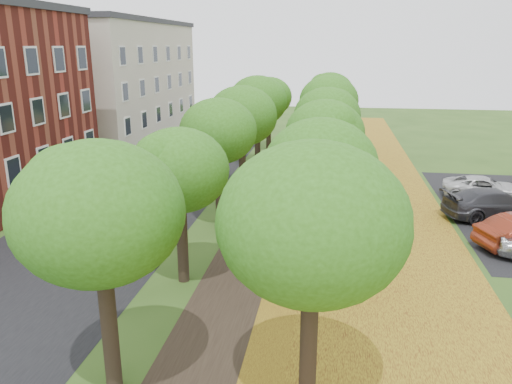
% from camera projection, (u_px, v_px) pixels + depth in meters
% --- Properties ---
extents(street_asphalt, '(8.00, 70.00, 0.01)m').
position_uv_depth(street_asphalt, '(138.00, 201.00, 27.52)').
color(street_asphalt, black).
rests_on(street_asphalt, ground).
extents(footpath, '(3.20, 70.00, 0.01)m').
position_uv_depth(footpath, '(273.00, 207.00, 26.42)').
color(footpath, black).
rests_on(footpath, ground).
extents(leaf_verge, '(7.50, 70.00, 0.01)m').
position_uv_depth(leaf_verge, '(369.00, 212.00, 25.69)').
color(leaf_verge, gold).
rests_on(leaf_verge, ground).
extents(tree_row_west, '(3.79, 33.79, 5.98)m').
position_uv_depth(tree_row_west, '(231.00, 125.00, 25.51)').
color(tree_row_west, black).
rests_on(tree_row_west, ground).
extents(tree_row_east, '(3.79, 33.79, 5.98)m').
position_uv_depth(tree_row_east, '(326.00, 127.00, 24.81)').
color(tree_row_east, black).
rests_on(tree_row_east, ground).
extents(building_cream, '(10.30, 20.30, 10.40)m').
position_uv_depth(building_cream, '(109.00, 80.00, 44.49)').
color(building_cream, beige).
rests_on(building_cream, ground).
extents(bench, '(1.21, 1.84, 0.85)m').
position_uv_depth(bench, '(264.00, 260.00, 18.83)').
color(bench, '#2D382F').
rests_on(bench, ground).
extents(car_grey, '(5.44, 3.34, 1.47)m').
position_uv_depth(car_grey, '(495.00, 204.00, 24.56)').
color(car_grey, '#35353B').
rests_on(car_grey, ground).
extents(car_white, '(4.66, 2.65, 1.23)m').
position_uv_depth(car_white, '(485.00, 188.00, 27.70)').
color(car_white, silver).
rests_on(car_white, ground).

